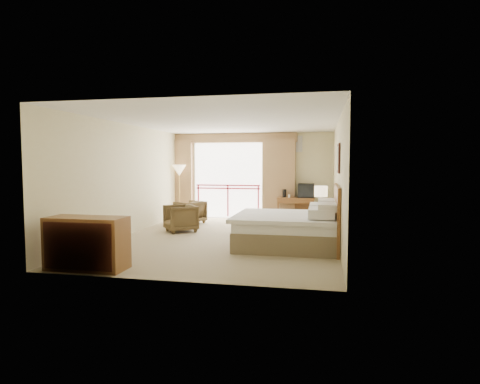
% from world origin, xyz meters
% --- Properties ---
extents(floor, '(7.00, 7.00, 0.00)m').
position_xyz_m(floor, '(0.00, 0.00, 0.00)').
color(floor, gray).
rests_on(floor, ground).
extents(ceiling, '(7.00, 7.00, 0.00)m').
position_xyz_m(ceiling, '(0.00, 0.00, 2.70)').
color(ceiling, white).
rests_on(ceiling, wall_back).
extents(wall_back, '(5.00, 0.00, 5.00)m').
position_xyz_m(wall_back, '(0.00, 3.50, 1.35)').
color(wall_back, beige).
rests_on(wall_back, ground).
extents(wall_front, '(5.00, 0.00, 5.00)m').
position_xyz_m(wall_front, '(0.00, -3.50, 1.35)').
color(wall_front, beige).
rests_on(wall_front, ground).
extents(wall_left, '(0.00, 7.00, 7.00)m').
position_xyz_m(wall_left, '(-2.50, 0.00, 1.35)').
color(wall_left, beige).
rests_on(wall_left, ground).
extents(wall_right, '(0.00, 7.00, 7.00)m').
position_xyz_m(wall_right, '(2.50, 0.00, 1.35)').
color(wall_right, beige).
rests_on(wall_right, ground).
extents(balcony_door, '(2.40, 0.00, 2.40)m').
position_xyz_m(balcony_door, '(-0.80, 3.48, 1.20)').
color(balcony_door, white).
rests_on(balcony_door, wall_back).
extents(balcony_railing, '(2.09, 0.03, 1.02)m').
position_xyz_m(balcony_railing, '(-0.80, 3.46, 0.81)').
color(balcony_railing, '#AF0F1C').
rests_on(balcony_railing, wall_back).
extents(curtain_left, '(1.00, 0.26, 2.50)m').
position_xyz_m(curtain_left, '(-2.45, 3.35, 1.25)').
color(curtain_left, olive).
rests_on(curtain_left, wall_back).
extents(curtain_right, '(1.00, 0.26, 2.50)m').
position_xyz_m(curtain_right, '(0.85, 3.35, 1.25)').
color(curtain_right, olive).
rests_on(curtain_right, wall_back).
extents(valance, '(4.40, 0.22, 0.28)m').
position_xyz_m(valance, '(-0.80, 3.38, 2.55)').
color(valance, olive).
rests_on(valance, wall_back).
extents(hvac_vent, '(0.50, 0.04, 0.50)m').
position_xyz_m(hvac_vent, '(1.30, 3.47, 2.35)').
color(hvac_vent, silver).
rests_on(hvac_vent, wall_back).
extents(bed, '(2.13, 2.06, 0.97)m').
position_xyz_m(bed, '(1.50, -0.60, 0.38)').
color(bed, brown).
rests_on(bed, floor).
extents(headboard, '(0.06, 2.10, 1.30)m').
position_xyz_m(headboard, '(2.46, -0.60, 0.65)').
color(headboard, brown).
rests_on(headboard, wall_right).
extents(framed_art, '(0.04, 0.72, 0.60)m').
position_xyz_m(framed_art, '(2.47, -0.60, 1.85)').
color(framed_art, black).
rests_on(framed_art, wall_right).
extents(nightstand, '(0.47, 0.55, 0.63)m').
position_xyz_m(nightstand, '(2.13, 0.78, 0.31)').
color(nightstand, brown).
rests_on(nightstand, floor).
extents(table_lamp, '(0.32, 0.32, 0.56)m').
position_xyz_m(table_lamp, '(2.13, 0.83, 1.06)').
color(table_lamp, tan).
rests_on(table_lamp, nightstand).
extents(phone, '(0.24, 0.20, 0.09)m').
position_xyz_m(phone, '(2.08, 0.63, 0.67)').
color(phone, black).
rests_on(phone, nightstand).
extents(desk, '(1.11, 0.54, 0.73)m').
position_xyz_m(desk, '(1.39, 3.15, 0.56)').
color(desk, brown).
rests_on(desk, floor).
extents(tv, '(0.47, 0.38, 0.43)m').
position_xyz_m(tv, '(1.69, 3.10, 0.94)').
color(tv, black).
rests_on(tv, desk).
extents(coffee_maker, '(0.13, 0.13, 0.24)m').
position_xyz_m(coffee_maker, '(1.04, 3.10, 0.84)').
color(coffee_maker, black).
rests_on(coffee_maker, desk).
extents(cup, '(0.08, 0.08, 0.09)m').
position_xyz_m(cup, '(1.19, 3.05, 0.77)').
color(cup, white).
rests_on(cup, desk).
extents(wastebasket, '(0.26, 0.26, 0.30)m').
position_xyz_m(wastebasket, '(0.95, 2.76, 0.15)').
color(wastebasket, black).
rests_on(wastebasket, floor).
extents(armchair_far, '(0.96, 0.95, 0.67)m').
position_xyz_m(armchair_far, '(-1.61, 2.07, 0.00)').
color(armchair_far, '#43331C').
rests_on(armchair_far, floor).
extents(armchair_near, '(1.05, 1.05, 0.69)m').
position_xyz_m(armchair_near, '(-1.39, 0.66, 0.00)').
color(armchair_near, '#43331C').
rests_on(armchair_near, floor).
extents(side_table, '(0.44, 0.44, 0.48)m').
position_xyz_m(side_table, '(-1.83, 1.59, 0.33)').
color(side_table, black).
rests_on(side_table, floor).
extents(book, '(0.22, 0.25, 0.02)m').
position_xyz_m(book, '(-1.83, 1.59, 0.49)').
color(book, white).
rests_on(book, side_table).
extents(floor_lamp, '(0.44, 0.44, 1.71)m').
position_xyz_m(floor_lamp, '(-2.27, 3.01, 1.47)').
color(floor_lamp, tan).
rests_on(floor_lamp, floor).
extents(dresser, '(1.31, 0.55, 0.87)m').
position_xyz_m(dresser, '(-1.64, -3.14, 0.44)').
color(dresser, brown).
rests_on(dresser, floor).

